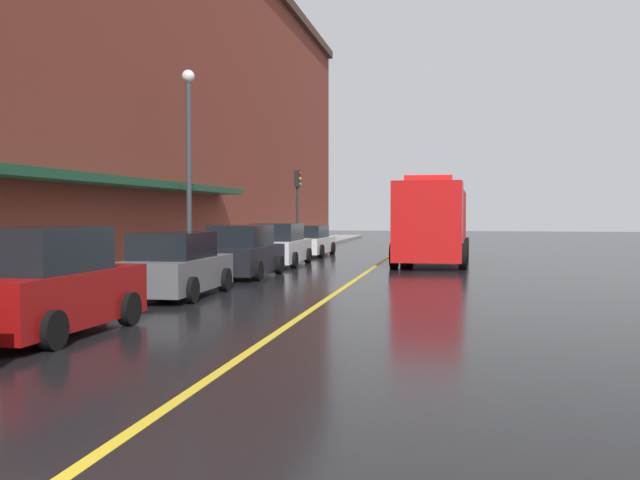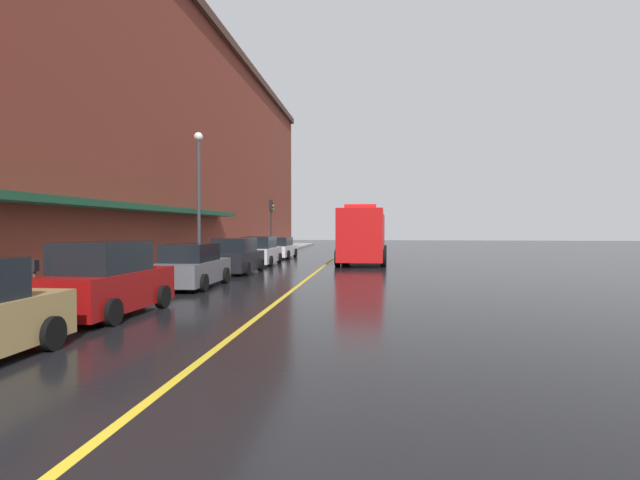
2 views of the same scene
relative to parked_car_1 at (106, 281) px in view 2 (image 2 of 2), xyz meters
name	(u,v)px [view 2 (image 2 of 2)]	position (x,y,z in m)	size (l,w,h in m)	color
ground_plane	(326,265)	(3.94, 17.61, -0.88)	(112.00, 112.00, 0.00)	black
sidewalk_left	(226,263)	(-2.26, 17.61, -0.81)	(2.40, 70.00, 0.15)	gray
lane_center_stripe	(326,265)	(3.94, 17.61, -0.88)	(0.16, 70.00, 0.01)	gold
brick_building_left	(125,136)	(-8.23, 16.61, 6.96)	(10.72, 64.00, 15.68)	maroon
parked_car_1	(106,281)	(0.00, 0.00, 0.00)	(2.10, 4.19, 1.92)	maroon
parked_car_2	(192,267)	(0.00, 5.99, -0.10)	(2.02, 4.34, 1.66)	#595B60
parked_car_3	(236,257)	(0.06, 11.73, -0.07)	(2.10, 4.32, 1.75)	black
parked_car_4	(260,251)	(-0.01, 17.10, -0.08)	(2.13, 4.77, 1.73)	silver
parked_car_5	(279,248)	(-0.08, 23.53, -0.16)	(2.14, 4.64, 1.53)	silver
fire_truck	(363,236)	(6.17, 19.69, 0.83)	(3.15, 9.45, 3.59)	red
parking_meter_1	(18,279)	(-1.41, -1.34, 0.18)	(0.14, 0.18, 1.33)	#4C4C51
parking_meter_2	(34,277)	(-1.41, -0.79, 0.18)	(0.14, 0.18, 1.33)	#4C4C51
street_lamp_left	(199,185)	(-2.01, 12.22, 3.52)	(0.44, 0.44, 6.94)	#33383D
traffic_light_near	(271,216)	(-1.35, 26.73, 2.27)	(0.38, 0.36, 4.30)	#232326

